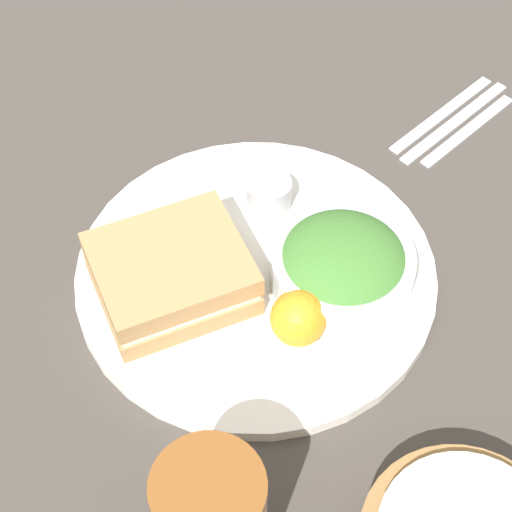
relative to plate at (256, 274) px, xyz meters
name	(u,v)px	position (x,y,z in m)	size (l,w,h in m)	color
ground_plane	(256,278)	(0.00, 0.00, -0.01)	(4.00, 4.00, 0.00)	#3D3833
plate	(256,274)	(0.00, 0.00, 0.00)	(0.34, 0.34, 0.01)	white
sandwich	(171,274)	(0.08, -0.01, 0.03)	(0.14, 0.12, 0.05)	#A37A4C
salad_bowl	(342,266)	(-0.06, 0.05, 0.03)	(0.13, 0.13, 0.06)	silver
dressing_cup	(268,193)	(-0.05, -0.07, 0.02)	(0.05, 0.05, 0.03)	#B7B7BC
orange_wedge	(294,320)	(0.00, 0.08, 0.03)	(0.05, 0.05, 0.05)	orange
fork	(442,113)	(-0.29, -0.11, 0.00)	(0.17, 0.01, 0.01)	silver
knife	(455,121)	(-0.29, -0.09, 0.00)	(0.17, 0.01, 0.01)	silver
spoon	(468,130)	(-0.30, -0.07, 0.00)	(0.15, 0.01, 0.01)	silver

